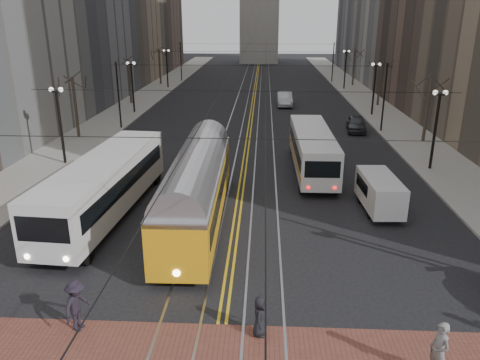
# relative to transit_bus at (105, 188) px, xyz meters

# --- Properties ---
(ground) EXTENTS (260.00, 260.00, 0.00)m
(ground) POSITION_rel_transit_bus_xyz_m (7.38, -8.67, -1.67)
(ground) COLOR black
(ground) RESTS_ON ground
(sidewalk_left) EXTENTS (5.00, 140.00, 0.15)m
(sidewalk_left) POSITION_rel_transit_bus_xyz_m (-7.62, 36.33, -1.59)
(sidewalk_left) COLOR gray
(sidewalk_left) RESTS_ON ground
(sidewalk_right) EXTENTS (5.00, 140.00, 0.15)m
(sidewalk_right) POSITION_rel_transit_bus_xyz_m (22.38, 36.33, -1.59)
(sidewalk_right) COLOR gray
(sidewalk_right) RESTS_ON ground
(streetcar_rails) EXTENTS (4.80, 130.00, 0.02)m
(streetcar_rails) POSITION_rel_transit_bus_xyz_m (7.38, 36.33, -1.67)
(streetcar_rails) COLOR gray
(streetcar_rails) RESTS_ON ground
(centre_lines) EXTENTS (0.42, 130.00, 0.01)m
(centre_lines) POSITION_rel_transit_bus_xyz_m (7.38, 36.33, -1.66)
(centre_lines) COLOR gold
(centre_lines) RESTS_ON ground
(lamp_posts) EXTENTS (27.60, 57.20, 5.60)m
(lamp_posts) POSITION_rel_transit_bus_xyz_m (7.38, 20.08, 1.13)
(lamp_posts) COLOR black
(lamp_posts) RESTS_ON ground
(street_trees) EXTENTS (31.68, 53.28, 5.60)m
(street_trees) POSITION_rel_transit_bus_xyz_m (7.38, 26.58, 1.13)
(street_trees) COLOR #382D23
(street_trees) RESTS_ON ground
(trolley_wires) EXTENTS (25.96, 120.00, 6.60)m
(trolley_wires) POSITION_rel_transit_bus_xyz_m (7.38, 26.16, 2.10)
(trolley_wires) COLOR black
(trolley_wires) RESTS_ON ground
(transit_bus) EXTENTS (3.72, 13.52, 3.34)m
(transit_bus) POSITION_rel_transit_bus_xyz_m (0.00, 0.00, 0.00)
(transit_bus) COLOR silver
(transit_bus) RESTS_ON ground
(streetcar) EXTENTS (2.79, 14.05, 3.30)m
(streetcar) POSITION_rel_transit_bus_xyz_m (5.26, -0.61, -0.02)
(streetcar) COLOR orange
(streetcar) RESTS_ON ground
(rear_bus) EXTENTS (2.62, 11.56, 3.01)m
(rear_bus) POSITION_rel_transit_bus_xyz_m (12.33, 8.64, -0.17)
(rear_bus) COLOR silver
(rear_bus) RESTS_ON ground
(cargo_van) EXTENTS (2.00, 4.74, 2.06)m
(cargo_van) POSITION_rel_transit_bus_xyz_m (15.54, 1.45, -0.64)
(cargo_van) COLOR silver
(cargo_van) RESTS_ON ground
(sedan_grey) EXTENTS (2.25, 4.62, 1.52)m
(sedan_grey) POSITION_rel_transit_bus_xyz_m (17.88, 21.54, -0.91)
(sedan_grey) COLOR #393B40
(sedan_grey) RESTS_ON ground
(sedan_silver) EXTENTS (1.86, 5.22, 1.72)m
(sedan_silver) POSITION_rel_transit_bus_xyz_m (11.38, 35.04, -0.81)
(sedan_silver) COLOR #B4B7BC
(sedan_silver) RESTS_ON ground
(pedestrian_a) EXTENTS (0.58, 0.81, 1.52)m
(pedestrian_a) POSITION_rel_transit_bus_xyz_m (8.77, -10.17, -0.90)
(pedestrian_a) COLOR black
(pedestrian_a) RESTS_ON crosswalk_band
(pedestrian_b) EXTENTS (0.67, 0.83, 1.98)m
(pedestrian_b) POSITION_rel_transit_bus_xyz_m (14.32, -11.97, -0.67)
(pedestrian_b) COLOR slate
(pedestrian_b) RESTS_ON crosswalk_band
(pedestrian_d) EXTENTS (1.02, 1.41, 1.97)m
(pedestrian_d) POSITION_rel_transit_bus_xyz_m (2.24, -10.17, -0.67)
(pedestrian_d) COLOR black
(pedestrian_d) RESTS_ON crosswalk_band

